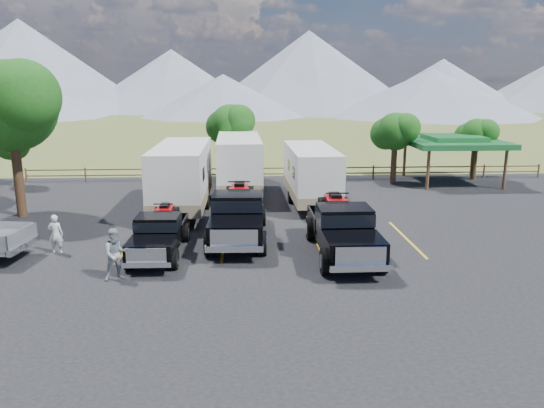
{
  "coord_description": "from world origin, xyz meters",
  "views": [
    {
      "loc": [
        -1.07,
        -17.98,
        6.82
      ],
      "look_at": [
        0.1,
        4.32,
        1.6
      ],
      "focal_mm": 35.0,
      "sensor_mm": 36.0,
      "label": 1
    }
  ],
  "objects_px": {
    "rig_left": "(160,232)",
    "rig_center": "(238,214)",
    "person_a": "(56,234)",
    "person_b": "(116,254)",
    "tree_big_nw": "(10,106)",
    "trailer_right": "(311,175)",
    "trailer_center": "(239,164)",
    "pavilion": "(453,142)",
    "rig_right": "(342,228)",
    "trailer_left": "(182,177)"
  },
  "relations": [
    {
      "from": "trailer_left",
      "to": "trailer_right",
      "type": "distance_m",
      "value": 7.09
    },
    {
      "from": "tree_big_nw",
      "to": "rig_center",
      "type": "relative_size",
      "value": 1.13
    },
    {
      "from": "rig_center",
      "to": "person_a",
      "type": "bearing_deg",
      "value": -164.95
    },
    {
      "from": "trailer_right",
      "to": "pavilion",
      "type": "bearing_deg",
      "value": 29.31
    },
    {
      "from": "person_a",
      "to": "trailer_left",
      "type": "bearing_deg",
      "value": -120.05
    },
    {
      "from": "trailer_center",
      "to": "person_a",
      "type": "bearing_deg",
      "value": -123.41
    },
    {
      "from": "rig_left",
      "to": "person_a",
      "type": "height_order",
      "value": "rig_left"
    },
    {
      "from": "pavilion",
      "to": "rig_center",
      "type": "height_order",
      "value": "pavilion"
    },
    {
      "from": "rig_left",
      "to": "person_a",
      "type": "xyz_separation_m",
      "value": [
        -4.16,
        0.26,
        -0.08
      ]
    },
    {
      "from": "rig_right",
      "to": "trailer_left",
      "type": "distance_m",
      "value": 10.45
    },
    {
      "from": "rig_left",
      "to": "trailer_right",
      "type": "bearing_deg",
      "value": 50.87
    },
    {
      "from": "tree_big_nw",
      "to": "person_a",
      "type": "bearing_deg",
      "value": -58.07
    },
    {
      "from": "tree_big_nw",
      "to": "rig_right",
      "type": "bearing_deg",
      "value": -24.27
    },
    {
      "from": "person_a",
      "to": "trailer_right",
      "type": "bearing_deg",
      "value": -142.47
    },
    {
      "from": "pavilion",
      "to": "trailer_right",
      "type": "height_order",
      "value": "pavilion"
    },
    {
      "from": "rig_left",
      "to": "trailer_left",
      "type": "bearing_deg",
      "value": 90.17
    },
    {
      "from": "trailer_center",
      "to": "person_b",
      "type": "xyz_separation_m",
      "value": [
        -4.15,
        -14.49,
        -0.89
      ]
    },
    {
      "from": "pavilion",
      "to": "person_a",
      "type": "height_order",
      "value": "pavilion"
    },
    {
      "from": "pavilion",
      "to": "trailer_left",
      "type": "height_order",
      "value": "trailer_left"
    },
    {
      "from": "person_b",
      "to": "rig_left",
      "type": "bearing_deg",
      "value": 44.75
    },
    {
      "from": "rig_right",
      "to": "pavilion",
      "type": "bearing_deg",
      "value": 55.39
    },
    {
      "from": "rig_left",
      "to": "rig_right",
      "type": "relative_size",
      "value": 0.82
    },
    {
      "from": "tree_big_nw",
      "to": "person_b",
      "type": "bearing_deg",
      "value": -53.06
    },
    {
      "from": "tree_big_nw",
      "to": "rig_left",
      "type": "distance_m",
      "value": 11.37
    },
    {
      "from": "tree_big_nw",
      "to": "trailer_right",
      "type": "xyz_separation_m",
      "value": [
        15.16,
        1.88,
        -3.89
      ]
    },
    {
      "from": "person_b",
      "to": "pavilion",
      "type": "bearing_deg",
      "value": 18.64
    },
    {
      "from": "person_a",
      "to": "trailer_center",
      "type": "bearing_deg",
      "value": -120.63
    },
    {
      "from": "rig_left",
      "to": "rig_center",
      "type": "height_order",
      "value": "rig_center"
    },
    {
      "from": "person_a",
      "to": "person_b",
      "type": "height_order",
      "value": "person_b"
    },
    {
      "from": "rig_left",
      "to": "trailer_left",
      "type": "height_order",
      "value": "trailer_left"
    },
    {
      "from": "rig_right",
      "to": "person_b",
      "type": "height_order",
      "value": "rig_right"
    },
    {
      "from": "person_a",
      "to": "person_b",
      "type": "bearing_deg",
      "value": 137.17
    },
    {
      "from": "pavilion",
      "to": "trailer_right",
      "type": "bearing_deg",
      "value": -149.6
    },
    {
      "from": "rig_center",
      "to": "trailer_center",
      "type": "bearing_deg",
      "value": 92.03
    },
    {
      "from": "rig_left",
      "to": "tree_big_nw",
      "type": "bearing_deg",
      "value": 142.15
    },
    {
      "from": "trailer_center",
      "to": "person_b",
      "type": "distance_m",
      "value": 15.1
    },
    {
      "from": "trailer_center",
      "to": "person_b",
      "type": "bearing_deg",
      "value": -107.05
    },
    {
      "from": "tree_big_nw",
      "to": "rig_center",
      "type": "height_order",
      "value": "tree_big_nw"
    },
    {
      "from": "rig_center",
      "to": "trailer_right",
      "type": "xyz_separation_m",
      "value": [
        4.0,
        6.43,
        0.56
      ]
    },
    {
      "from": "pavilion",
      "to": "person_a",
      "type": "bearing_deg",
      "value": -146.7
    },
    {
      "from": "rig_center",
      "to": "trailer_left",
      "type": "relative_size",
      "value": 0.69
    },
    {
      "from": "rig_left",
      "to": "rig_center",
      "type": "xyz_separation_m",
      "value": [
        3.11,
        1.96,
        0.24
      ]
    },
    {
      "from": "rig_left",
      "to": "rig_right",
      "type": "bearing_deg",
      "value": -2.06
    },
    {
      "from": "rig_right",
      "to": "trailer_left",
      "type": "bearing_deg",
      "value": 133.22
    },
    {
      "from": "pavilion",
      "to": "tree_big_nw",
      "type": "bearing_deg",
      "value": -162.66
    },
    {
      "from": "pavilion",
      "to": "person_a",
      "type": "xyz_separation_m",
      "value": [
        -21.65,
        -14.22,
        -1.95
      ]
    },
    {
      "from": "rig_center",
      "to": "trailer_center",
      "type": "height_order",
      "value": "trailer_center"
    },
    {
      "from": "trailer_left",
      "to": "person_a",
      "type": "relative_size",
      "value": 6.31
    },
    {
      "from": "rig_center",
      "to": "trailer_center",
      "type": "relative_size",
      "value": 0.7
    },
    {
      "from": "trailer_center",
      "to": "trailer_right",
      "type": "bearing_deg",
      "value": -40.6
    }
  ]
}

